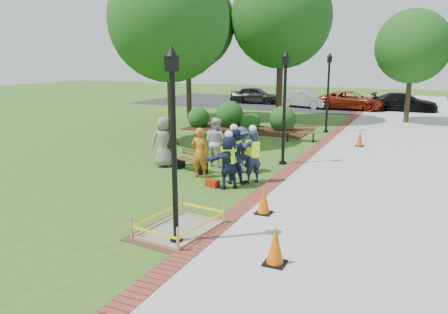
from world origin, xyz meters
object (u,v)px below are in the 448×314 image
at_px(cone_front, 275,246).
at_px(lamp_near, 173,132).
at_px(bench_near, 192,165).
at_px(hivis_worker_a, 229,160).
at_px(hivis_worker_b, 252,155).
at_px(hivis_worker_c, 234,154).
at_px(wet_concrete_pad, 180,222).

bearing_deg(cone_front, lamp_near, 176.74).
height_order(bench_near, hivis_worker_a, hivis_worker_a).
bearing_deg(hivis_worker_a, hivis_worker_b, 61.70).
bearing_deg(lamp_near, hivis_worker_a, 98.26).
height_order(bench_near, cone_front, cone_front).
distance_m(cone_front, lamp_near, 3.13).
bearing_deg(hivis_worker_c, wet_concrete_pad, -83.85).
height_order(bench_near, hivis_worker_c, hivis_worker_c).
bearing_deg(wet_concrete_pad, cone_front, -15.72).
bearing_deg(bench_near, lamp_near, -64.51).
distance_m(hivis_worker_a, hivis_worker_b, 0.97).
xyz_separation_m(wet_concrete_pad, hivis_worker_a, (-0.37, 3.67, 0.68)).
xyz_separation_m(cone_front, hivis_worker_b, (-2.50, 5.25, 0.54)).
xyz_separation_m(lamp_near, hivis_worker_c, (-0.71, 4.86, -1.52)).
height_order(cone_front, lamp_near, lamp_near).
relative_size(hivis_worker_a, hivis_worker_b, 0.96).
xyz_separation_m(cone_front, lamp_near, (-2.34, 0.13, 2.08)).
distance_m(cone_front, hivis_worker_a, 5.32).
bearing_deg(hivis_worker_a, bench_near, 146.96).
distance_m(wet_concrete_pad, hivis_worker_a, 3.75).
relative_size(wet_concrete_pad, bench_near, 1.75).
height_order(cone_front, hivis_worker_c, hivis_worker_c).
bearing_deg(cone_front, hivis_worker_c, 121.36).
distance_m(bench_near, lamp_near, 6.59).
xyz_separation_m(wet_concrete_pad, bench_near, (-2.42, 5.00, -0.00)).
bearing_deg(hivis_worker_b, cone_front, -64.54).
relative_size(lamp_near, hivis_worker_b, 2.23).
bearing_deg(hivis_worker_c, cone_front, -58.64).
height_order(wet_concrete_pad, cone_front, cone_front).
bearing_deg(cone_front, wet_concrete_pad, 164.28).
height_order(lamp_near, hivis_worker_a, lamp_near).
distance_m(bench_near, cone_front, 7.61).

